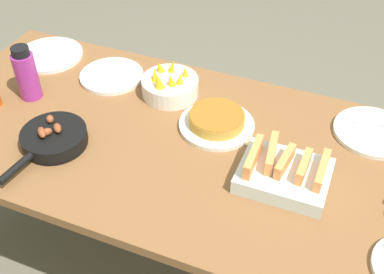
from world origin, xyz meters
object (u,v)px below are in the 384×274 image
skillet (53,138)px  fruit_bowl_mango (170,85)px  melon_tray (284,173)px  empty_plate_near_front (50,55)px  water_bottle (26,74)px  frittata_plate_center (217,121)px  empty_plate_mid_edge (373,132)px  empty_plate_far_left (112,76)px

skillet → fruit_bowl_mango: (0.23, 0.40, 0.01)m
melon_tray → fruit_bowl_mango: size_ratio=1.27×
skillet → empty_plate_near_front: skillet is taller
water_bottle → melon_tray: bearing=-4.4°
frittata_plate_center → fruit_bowl_mango: 0.25m
fruit_bowl_mango → empty_plate_mid_edge: bearing=4.0°
empty_plate_far_left → empty_plate_mid_edge: bearing=2.2°
empty_plate_near_front → fruit_bowl_mango: bearing=-5.1°
skillet → empty_plate_near_front: size_ratio=1.28×
empty_plate_mid_edge → fruit_bowl_mango: bearing=-176.0°
skillet → empty_plate_mid_edge: 1.05m
skillet → frittata_plate_center: (0.46, 0.28, -0.00)m
melon_tray → skillet: melon_tray is taller
melon_tray → fruit_bowl_mango: (-0.49, 0.27, 0.00)m
empty_plate_mid_edge → water_bottle: water_bottle is taller
melon_tray → empty_plate_near_front: size_ratio=0.99×
empty_plate_near_front → empty_plate_far_left: bearing=-6.8°
melon_tray → fruit_bowl_mango: bearing=150.9°
skillet → melon_tray: bearing=106.1°
skillet → empty_plate_mid_edge: bearing=121.7°
empty_plate_far_left → skillet: bearing=-87.6°
frittata_plate_center → water_bottle: bearing=-172.6°
frittata_plate_center → empty_plate_far_left: frittata_plate_center is taller
skillet → fruit_bowl_mango: 0.46m
empty_plate_near_front → water_bottle: bearing=-69.2°
empty_plate_near_front → empty_plate_mid_edge: (1.28, 0.00, 0.00)m
water_bottle → skillet: bearing=-40.2°
empty_plate_far_left → water_bottle: water_bottle is taller
melon_tray → skillet: 0.74m
skillet → water_bottle: water_bottle is taller
skillet → empty_plate_mid_edge: (0.95, 0.45, -0.02)m
empty_plate_mid_edge → water_bottle: bearing=-168.0°
water_bottle → empty_plate_near_front: bearing=110.8°
skillet → fruit_bowl_mango: bearing=156.0°
melon_tray → frittata_plate_center: melon_tray is taller
frittata_plate_center → empty_plate_far_left: size_ratio=1.05×
frittata_plate_center → fruit_bowl_mango: size_ratio=1.24×
melon_tray → frittata_plate_center: (-0.27, 0.16, -0.01)m
frittata_plate_center → water_bottle: 0.70m
melon_tray → fruit_bowl_mango: fruit_bowl_mango is taller
melon_tray → water_bottle: water_bottle is taller
fruit_bowl_mango → water_bottle: bearing=-156.6°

